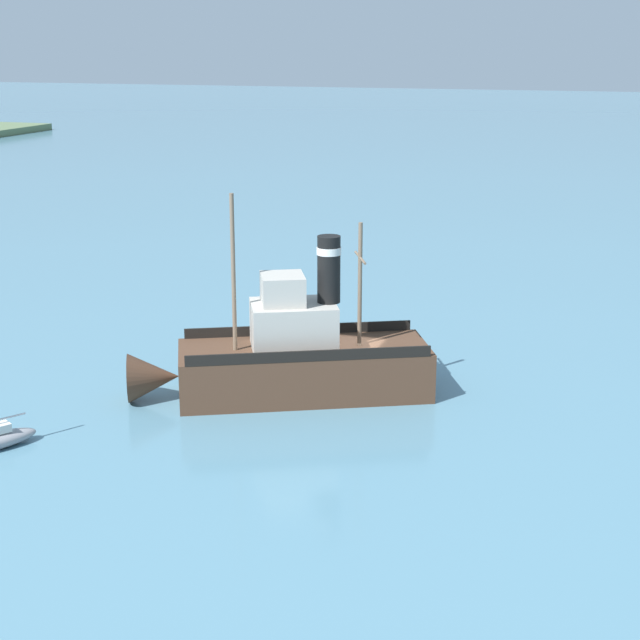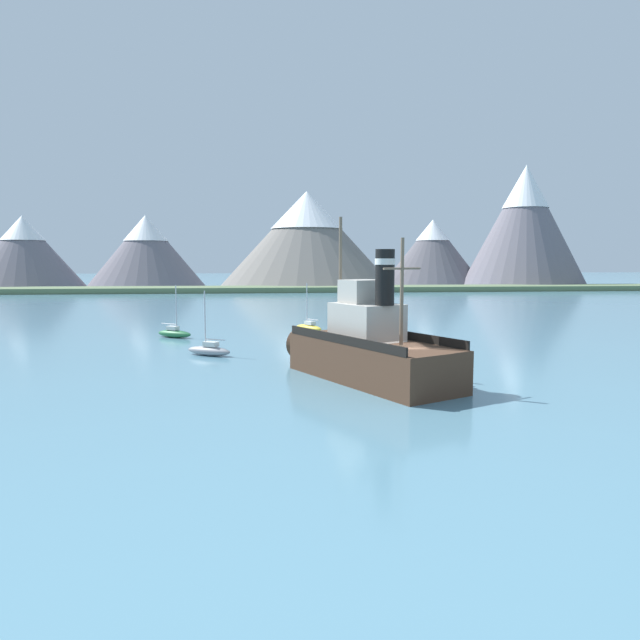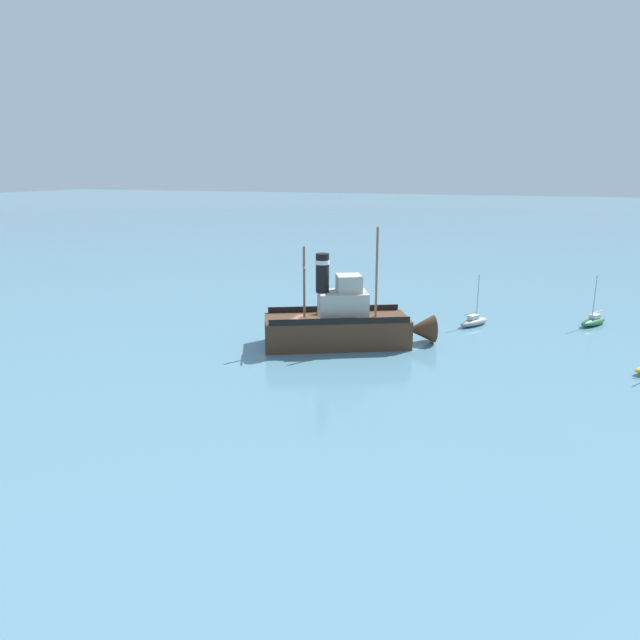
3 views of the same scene
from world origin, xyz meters
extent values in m
plane|color=teal|center=(0.00, 0.00, 0.00)|extent=(600.00, 600.00, 0.00)
cube|color=#4C3323|center=(-1.26, 2.17, 1.20)|extent=(9.23, 12.71, 2.40)
cone|color=#4C3323|center=(-4.43, 8.63, 1.20)|extent=(3.17, 3.19, 2.35)
cube|color=#B2ADA3|center=(-1.48, 2.61, 3.50)|extent=(4.45, 4.91, 2.20)
cube|color=#B2ADA3|center=(-1.70, 3.06, 5.30)|extent=(2.86, 2.76, 1.40)
cylinder|color=black|center=(-0.74, 1.09, 6.20)|extent=(1.10, 1.10, 3.20)
cylinder|color=silver|center=(-0.74, 1.09, 7.10)|extent=(1.16, 1.16, 0.35)
cylinder|color=#75604C|center=(-2.71, 5.13, 6.15)|extent=(0.20, 0.20, 7.50)
cylinder|color=#75604C|center=(-0.08, -0.26, 5.40)|extent=(0.20, 0.20, 6.00)
cylinder|color=#75604C|center=(-0.08, -0.26, 6.72)|extent=(2.39, 1.25, 0.12)
cube|color=black|center=(-3.20, 1.22, 2.65)|extent=(5.12, 10.29, 0.50)
cube|color=black|center=(0.67, 3.11, 2.65)|extent=(5.12, 10.29, 0.50)
ellipsoid|color=gray|center=(-11.71, 12.41, 0.35)|extent=(3.80, 2.95, 0.70)
cube|color=silver|center=(-11.54, 12.31, 0.88)|extent=(1.27, 1.13, 0.36)
cylinder|color=#B7B7BC|center=(-11.97, 12.57, 2.80)|extent=(0.10, 0.10, 4.20)
cylinder|color=#B7B7BC|center=(-11.21, 12.09, 1.25)|extent=(1.57, 1.03, 0.08)
ellipsoid|color=#286B3D|center=(-15.79, 23.03, 0.35)|extent=(3.78, 3.01, 0.70)
cube|color=silver|center=(-15.95, 23.14, 0.88)|extent=(1.27, 1.14, 0.36)
cylinder|color=#B7B7BC|center=(-15.54, 22.87, 2.80)|extent=(0.10, 0.10, 4.20)
cylinder|color=#B7B7BC|center=(-16.29, 23.36, 1.25)|extent=(1.55, 1.06, 0.08)
camera|label=1|loc=(-43.64, -12.68, 16.66)|focal=55.00mm
camera|label=2|loc=(-7.90, -30.89, 7.15)|focal=32.00mm
camera|label=3|loc=(42.38, 17.04, 14.42)|focal=32.00mm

